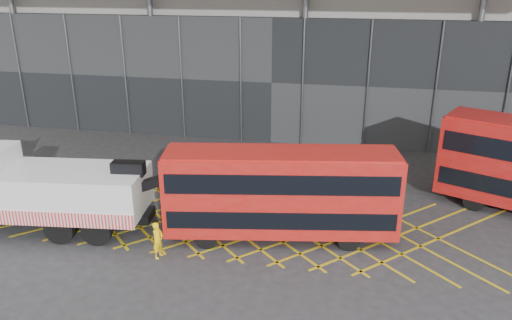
# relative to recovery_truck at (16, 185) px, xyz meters

# --- Properties ---
(ground_plane) EXTENTS (120.00, 120.00, 0.00)m
(ground_plane) POSITION_rel_recovery_truck_xyz_m (6.70, 2.56, -1.99)
(ground_plane) COLOR #2D2D30
(road_markings) EXTENTS (23.16, 7.16, 0.01)m
(road_markings) POSITION_rel_recovery_truck_xyz_m (9.90, 2.56, -1.99)
(road_markings) COLOR gold
(road_markings) RESTS_ON ground_plane
(recovery_truck) EXTENTS (12.44, 4.10, 4.31)m
(recovery_truck) POSITION_rel_recovery_truck_xyz_m (0.00, 0.00, 0.00)
(recovery_truck) COLOR black
(recovery_truck) RESTS_ON ground_plane
(bus_towed) EXTENTS (9.77, 3.82, 3.88)m
(bus_towed) POSITION_rel_recovery_truck_xyz_m (11.29, 1.34, 0.16)
(bus_towed) COLOR #AD140F
(bus_towed) RESTS_ON ground_plane
(worker) EXTENTS (0.46, 0.61, 1.51)m
(worker) POSITION_rel_recovery_truck_xyz_m (6.85, -1.18, -1.24)
(worker) COLOR yellow
(worker) RESTS_ON ground_plane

